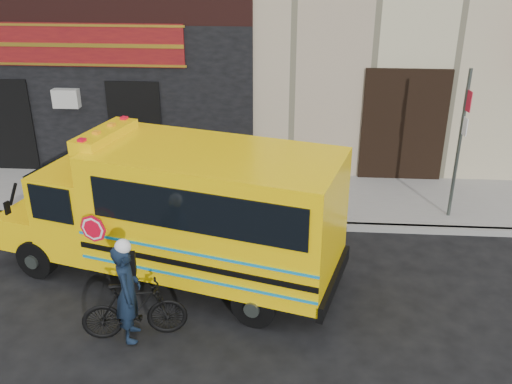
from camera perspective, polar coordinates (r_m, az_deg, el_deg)
The scene contains 7 objects.
ground at distance 11.22m, azimuth -2.49°, elevation -9.64°, with size 120.00×120.00×0.00m, color black.
curb at distance 13.40m, azimuth -1.24°, elevation -3.13°, with size 40.00×0.20×0.15m, color gray.
sidewalk at distance 14.74m, azimuth -0.70°, elevation -0.43°, with size 40.00×3.00×0.15m, color gray.
school_bus at distance 10.89m, azimuth -7.22°, elevation -1.75°, with size 7.22×3.89×2.92m.
sign_pole at distance 13.66m, azimuth 19.72°, elevation 4.72°, with size 0.09×0.32×3.66m.
bicycle at distance 9.96m, azimuth -12.07°, elevation -11.47°, with size 0.50×1.76×1.06m, color black.
cyclist at distance 9.71m, azimuth -12.66°, elevation -10.04°, with size 0.64×0.42×1.76m, color black.
Camera 1 is at (1.15, -9.21, 6.29)m, focal length 40.00 mm.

